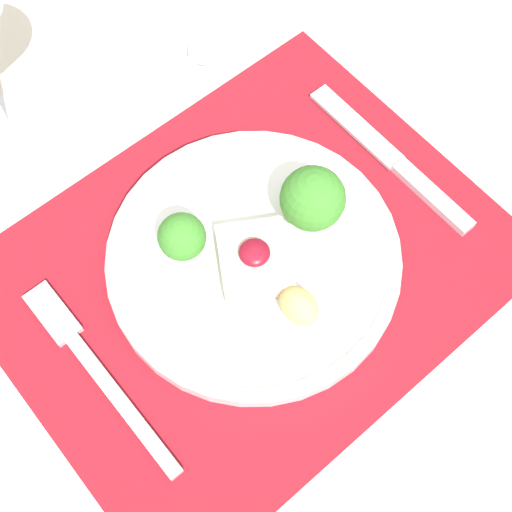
% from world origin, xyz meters
% --- Properties ---
extents(ground_plane, '(8.00, 8.00, 0.00)m').
position_xyz_m(ground_plane, '(0.00, 0.00, 0.00)').
color(ground_plane, gray).
extents(dining_table, '(1.49, 1.11, 0.76)m').
position_xyz_m(dining_table, '(0.00, 0.00, 0.68)').
color(dining_table, beige).
rests_on(dining_table, ground_plane).
extents(placemat, '(0.43, 0.34, 0.00)m').
position_xyz_m(placemat, '(0.00, 0.00, 0.77)').
color(placemat, maroon).
rests_on(placemat, dining_table).
extents(dinner_plate, '(0.26, 0.26, 0.08)m').
position_xyz_m(dinner_plate, '(0.01, -0.00, 0.78)').
color(dinner_plate, white).
rests_on(dinner_plate, placemat).
extents(fork, '(0.02, 0.20, 0.01)m').
position_xyz_m(fork, '(-0.16, 0.02, 0.77)').
color(fork, '#B2B2B7').
rests_on(fork, placemat).
extents(knife, '(0.02, 0.20, 0.01)m').
position_xyz_m(knife, '(0.17, -0.01, 0.77)').
color(knife, '#B2B2B7').
rests_on(knife, placemat).
extents(spoon, '(0.19, 0.04, 0.02)m').
position_xyz_m(spoon, '(0.11, 0.21, 0.77)').
color(spoon, '#B2B2B7').
rests_on(spoon, dining_table).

